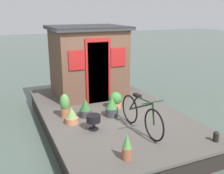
# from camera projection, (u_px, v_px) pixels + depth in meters

# --- Properties ---
(ground_plane) EXTENTS (60.00, 60.00, 0.00)m
(ground_plane) POSITION_uv_depth(u_px,v_px,m) (109.00, 127.00, 6.95)
(ground_plane) COLOR #47564C
(houseboat_deck) EXTENTS (5.44, 3.30, 0.47)m
(houseboat_deck) POSITION_uv_depth(u_px,v_px,m) (109.00, 119.00, 6.88)
(houseboat_deck) COLOR #4C4742
(houseboat_deck) RESTS_ON ground_plane
(houseboat_cabin) EXTENTS (1.94, 2.19, 2.07)m
(houseboat_cabin) POSITION_uv_depth(u_px,v_px,m) (88.00, 61.00, 7.94)
(houseboat_cabin) COLOR brown
(houseboat_cabin) RESTS_ON houseboat_deck
(bicycle) EXTENTS (1.63, 0.50, 0.80)m
(bicycle) POSITION_uv_depth(u_px,v_px,m) (141.00, 115.00, 5.59)
(bicycle) COLOR black
(bicycle) RESTS_ON houseboat_deck
(potted_plant_rosemary) EXTENTS (0.30, 0.30, 0.46)m
(potted_plant_rosemary) POSITION_uv_depth(u_px,v_px,m) (85.00, 108.00, 6.40)
(potted_plant_rosemary) COLOR #38383D
(potted_plant_rosemary) RESTS_ON houseboat_deck
(potted_plant_thyme) EXTENTS (0.35, 0.35, 0.44)m
(potted_plant_thyme) POSITION_uv_depth(u_px,v_px,m) (115.00, 100.00, 6.98)
(potted_plant_thyme) COLOR #C6754C
(potted_plant_thyme) RESTS_ON houseboat_deck
(potted_plant_succulent) EXTENTS (0.23, 0.23, 0.58)m
(potted_plant_succulent) POSITION_uv_depth(u_px,v_px,m) (65.00, 106.00, 6.36)
(potted_plant_succulent) COLOR #B2603D
(potted_plant_succulent) RESTS_ON houseboat_deck
(potted_plant_mint) EXTENTS (0.29, 0.29, 0.40)m
(potted_plant_mint) POSITION_uv_depth(u_px,v_px,m) (72.00, 116.00, 6.02)
(potted_plant_mint) COLOR #C6754C
(potted_plant_mint) RESTS_ON houseboat_deck
(potted_plant_lavender) EXTENTS (0.18, 0.18, 0.50)m
(potted_plant_lavender) POSITION_uv_depth(u_px,v_px,m) (127.00, 147.00, 4.54)
(potted_plant_lavender) COLOR #935138
(potted_plant_lavender) RESTS_ON houseboat_deck
(potted_plant_basil) EXTENTS (0.32, 0.32, 0.47)m
(potted_plant_basil) POSITION_uv_depth(u_px,v_px,m) (112.00, 107.00, 6.43)
(potted_plant_basil) COLOR #38383D
(potted_plant_basil) RESTS_ON houseboat_deck
(charcoal_grill) EXTENTS (0.31, 0.31, 0.34)m
(charcoal_grill) POSITION_uv_depth(u_px,v_px,m) (93.00, 119.00, 5.69)
(charcoal_grill) COLOR black
(charcoal_grill) RESTS_ON houseboat_deck
(mooring_bollard) EXTENTS (0.12, 0.12, 0.22)m
(mooring_bollard) POSITION_uv_depth(u_px,v_px,m) (216.00, 136.00, 5.21)
(mooring_bollard) COLOR black
(mooring_bollard) RESTS_ON houseboat_deck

